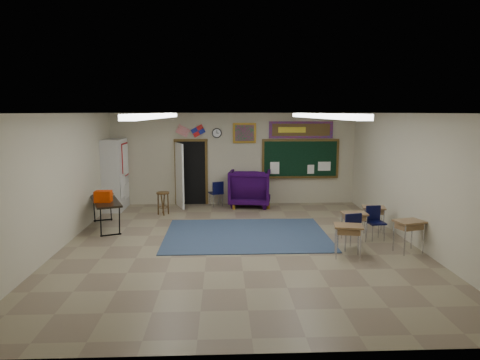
{
  "coord_description": "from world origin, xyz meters",
  "views": [
    {
      "loc": [
        -0.39,
        -9.48,
        3.02
      ],
      "look_at": [
        0.08,
        1.5,
        1.27
      ],
      "focal_mm": 32.0,
      "sensor_mm": 36.0,
      "label": 1
    }
  ],
  "objects_px": {
    "wingback_armchair": "(250,188)",
    "student_desk_front_left": "(354,225)",
    "wooden_stool": "(163,203)",
    "student_desk_front_right": "(373,218)",
    "folding_table": "(106,213)"
  },
  "relations": [
    {
      "from": "wooden_stool",
      "to": "student_desk_front_left",
      "type": "bearing_deg",
      "value": -30.1
    },
    {
      "from": "student_desk_front_right",
      "to": "folding_table",
      "type": "distance_m",
      "value": 6.92
    },
    {
      "from": "student_desk_front_right",
      "to": "wooden_stool",
      "type": "distance_m",
      "value": 5.98
    },
    {
      "from": "wingback_armchair",
      "to": "wooden_stool",
      "type": "bearing_deg",
      "value": 31.28
    },
    {
      "from": "student_desk_front_left",
      "to": "folding_table",
      "type": "relative_size",
      "value": 0.35
    },
    {
      "from": "wingback_armchair",
      "to": "student_desk_front_left",
      "type": "bearing_deg",
      "value": 128.17
    },
    {
      "from": "student_desk_front_left",
      "to": "student_desk_front_right",
      "type": "bearing_deg",
      "value": 42.49
    },
    {
      "from": "wingback_armchair",
      "to": "student_desk_front_right",
      "type": "height_order",
      "value": "wingback_armchair"
    },
    {
      "from": "wingback_armchair",
      "to": "student_desk_front_left",
      "type": "distance_m",
      "value": 4.51
    },
    {
      "from": "folding_table",
      "to": "wooden_stool",
      "type": "height_order",
      "value": "folding_table"
    },
    {
      "from": "student_desk_front_right",
      "to": "wooden_stool",
      "type": "height_order",
      "value": "wooden_stool"
    },
    {
      "from": "student_desk_front_left",
      "to": "student_desk_front_right",
      "type": "distance_m",
      "value": 0.99
    },
    {
      "from": "student_desk_front_right",
      "to": "wooden_stool",
      "type": "bearing_deg",
      "value": 170.9
    },
    {
      "from": "student_desk_front_right",
      "to": "wooden_stool",
      "type": "xyz_separation_m",
      "value": [
        -5.58,
        2.14,
        -0.02
      ]
    },
    {
      "from": "student_desk_front_left",
      "to": "wooden_stool",
      "type": "relative_size",
      "value": 1.0
    }
  ]
}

